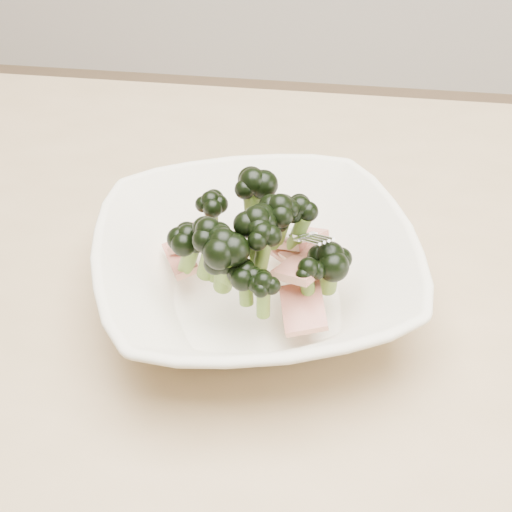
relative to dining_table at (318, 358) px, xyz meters
name	(u,v)px	position (x,y,z in m)	size (l,w,h in m)	color
dining_table	(318,358)	(0.00, 0.00, 0.00)	(1.20, 0.80, 0.75)	tan
broccoli_dish	(256,266)	(-0.06, -0.03, 0.14)	(0.35, 0.35, 0.12)	#F2E8CD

